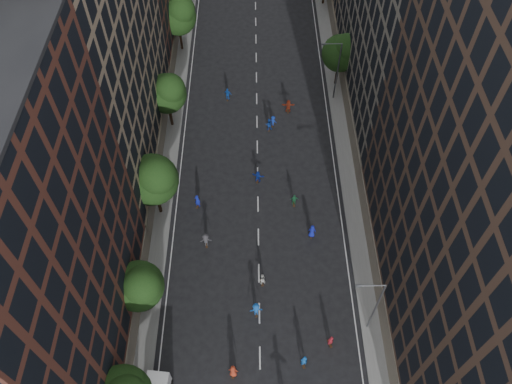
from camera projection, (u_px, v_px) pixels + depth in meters
ground at (257, 124)px, 66.01m from camera, size 240.00×240.00×0.00m
sidewalk_left at (172, 87)px, 70.42m from camera, size 4.00×105.00×0.15m
sidewalk_right at (341, 86)px, 70.53m from camera, size 4.00×105.00×0.15m
bldg_left_a at (2, 264)px, 36.47m from camera, size 14.00×22.00×30.00m
bldg_left_b at (66, 40)px, 49.35m from camera, size 14.00×26.00×34.00m
tree_left_1 at (140, 286)px, 45.77m from camera, size 4.80×4.80×8.21m
tree_left_2 at (154, 178)px, 52.35m from camera, size 5.60×5.60×9.45m
tree_left_3 at (168, 92)px, 61.23m from camera, size 5.00×5.00×8.58m
tree_left_4 at (179, 14)px, 70.65m from camera, size 5.40×5.40×9.08m
tree_right_a at (342, 52)px, 66.31m from camera, size 5.00×5.00×8.39m
streetlamp_near at (374, 305)px, 45.05m from camera, size 2.64×0.22×9.06m
streetlamp_far at (336, 68)px, 64.95m from camera, size 2.64×0.22×9.06m
skater_1 at (304, 361)px, 46.21m from camera, size 0.76×0.57×1.88m
skater_3 at (256, 310)px, 49.23m from camera, size 1.32×0.86×1.93m
skater_6 at (233, 371)px, 45.65m from camera, size 1.00×0.74×1.87m
skater_7 at (331, 341)px, 47.48m from camera, size 0.70×0.57×1.66m
skater_8 at (262, 279)px, 51.40m from camera, size 0.90×0.76×1.62m
skater_9 at (206, 240)px, 54.05m from camera, size 1.32×0.85×1.94m
skater_10 at (294, 200)px, 57.48m from camera, size 0.98×0.41×1.67m
skater_11 at (258, 177)px, 59.59m from camera, size 1.60×0.91×1.65m
skater_12 at (312, 231)px, 54.81m from camera, size 1.00×0.76×1.83m
skater_13 at (197, 201)px, 57.24m from camera, size 0.83×0.71×1.93m
skater_14 at (269, 124)px, 64.74m from camera, size 0.94×0.77×1.81m
skater_15 at (273, 121)px, 65.29m from camera, size 1.13×0.89×1.53m
skater_16 at (228, 94)px, 68.20m from camera, size 1.15×0.70×1.84m
skater_17 at (288, 106)px, 66.74m from camera, size 1.77×0.59×1.89m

